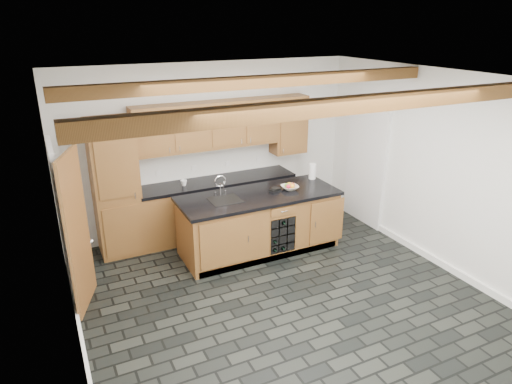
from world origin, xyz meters
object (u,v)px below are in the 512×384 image
(island, at_px, (260,223))
(fruit_bowl, at_px, (290,188))
(paper_towel, at_px, (312,171))
(kitchen_scale, at_px, (275,189))

(island, bearing_deg, fruit_bowl, -0.76)
(fruit_bowl, xyz_separation_m, paper_towel, (0.59, 0.29, 0.10))
(paper_towel, bearing_deg, fruit_bowl, -153.94)
(kitchen_scale, distance_m, fruit_bowl, 0.24)
(fruit_bowl, bearing_deg, kitchen_scale, 170.55)
(island, relative_size, kitchen_scale, 12.37)
(fruit_bowl, bearing_deg, island, 179.24)
(island, distance_m, fruit_bowl, 0.72)
(kitchen_scale, bearing_deg, paper_towel, -2.87)
(kitchen_scale, distance_m, paper_towel, 0.87)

